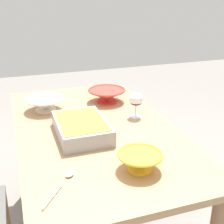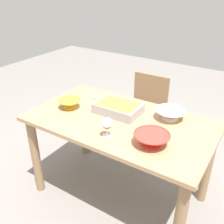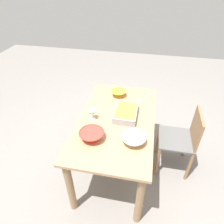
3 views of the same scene
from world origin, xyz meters
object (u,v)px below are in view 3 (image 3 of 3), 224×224
small_bowl (92,135)px  wine_glass (92,111)px  casserole_dish (126,112)px  serving_spoon (142,99)px  mixing_bowl (118,93)px  dining_table (116,128)px  serving_bowl (134,139)px  chair (182,139)px

small_bowl → wine_glass: bearing=14.9°
casserole_dish → serving_spoon: size_ratio=1.77×
mixing_bowl → wine_glass: bearing=158.9°
wine_glass → casserole_dish: bearing=-70.3°
dining_table → mixing_bowl: 0.49m
mixing_bowl → serving_spoon: (-0.01, -0.30, -0.04)m
casserole_dish → small_bowl: (-0.41, 0.26, 0.00)m
mixing_bowl → serving_bowl: (-0.76, -0.27, 0.00)m
wine_glass → chair: bearing=-79.2°
casserole_dish → small_bowl: 0.49m
dining_table → small_bowl: (-0.34, 0.17, 0.18)m
dining_table → mixing_bowl: mixing_bowl is taller
wine_glass → serving_spoon: bearing=-45.3°
dining_table → serving_bowl: size_ratio=6.10×
serving_bowl → mixing_bowl: bearing=19.6°
wine_glass → small_bowl: size_ratio=0.61×
chair → mixing_bowl: 0.93m
mixing_bowl → serving_bowl: serving_bowl is taller
mixing_bowl → serving_spoon: size_ratio=0.92×
chair → serving_bowl: serving_bowl is taller
small_bowl → serving_bowl: (0.03, -0.39, -0.00)m
dining_table → chair: bearing=-79.2°
mixing_bowl → dining_table: bearing=-172.6°
chair → serving_spoon: (0.30, 0.51, 0.30)m
casserole_dish → serving_spoon: (0.37, -0.15, -0.04)m
serving_bowl → serving_spoon: bearing=-2.1°
serving_bowl → small_bowl: bearing=93.8°
serving_bowl → wine_glass: bearing=60.5°
mixing_bowl → small_bowl: 0.80m
serving_bowl → serving_spoon: size_ratio=1.16×
chair → serving_bowl: size_ratio=3.63×
chair → mixing_bowl: bearing=69.1°
serving_spoon → wine_glass: bearing=134.7°
small_bowl → serving_bowl: small_bowl is taller
chair → wine_glass: wine_glass is taller
small_bowl → dining_table: bearing=-27.3°
casserole_dish → serving_bowl: serving_bowl is taller
mixing_bowl → small_bowl: small_bowl is taller
chair → dining_table: bearing=100.8°
wine_glass → dining_table: bearing=-79.0°
wine_glass → serving_bowl: size_ratio=0.63×
wine_glass → serving_spoon: 0.70m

